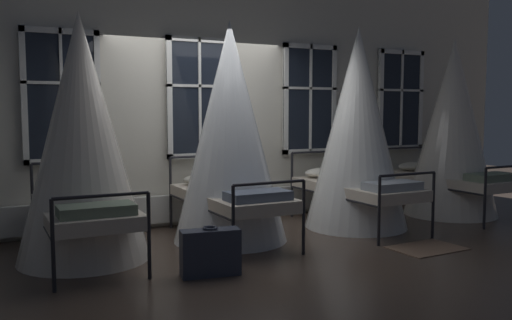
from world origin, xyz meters
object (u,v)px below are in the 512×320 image
object	(u,v)px
suitcase_dark	(210,252)
cot_fourth	(357,131)
cot_third	(230,136)
cot_second	(82,141)
cot_fifth	(452,130)

from	to	relation	value
suitcase_dark	cot_fourth	bearing A→B (deg)	32.93
suitcase_dark	cot_third	bearing A→B (deg)	66.97
cot_second	cot_third	distance (m)	1.71
suitcase_dark	cot_second	bearing A→B (deg)	139.44
cot_second	cot_fifth	bearing A→B (deg)	-88.96
cot_third	cot_fourth	bearing A→B (deg)	-92.51
cot_fifth	suitcase_dark	world-z (taller)	cot_fifth
cot_third	cot_fifth	distance (m)	3.62
cot_fourth	cot_fifth	world-z (taller)	cot_fourth
cot_fifth	suitcase_dark	size ratio (longest dim) A/B	4.49
cot_second	cot_fourth	xyz separation A→B (m)	(3.53, 0.00, 0.04)
cot_second	cot_fifth	world-z (taller)	cot_fifth
cot_third	suitcase_dark	size ratio (longest dim) A/B	4.46
cot_second	suitcase_dark	distance (m)	1.80
cot_third	suitcase_dark	distance (m)	1.76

